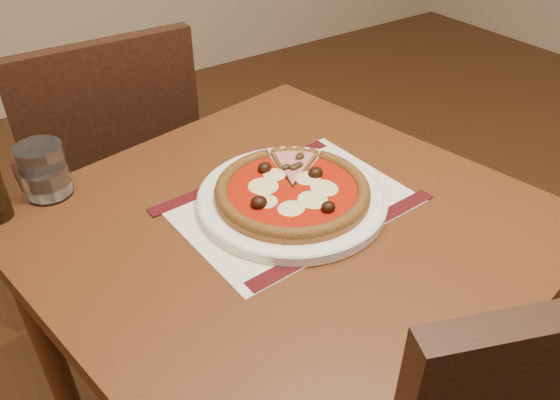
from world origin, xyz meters
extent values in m
cube|color=brown|center=(-0.57, 0.66, 0.73)|extent=(0.93, 0.93, 0.04)
cylinder|color=brown|center=(-0.17, 0.38, 0.35)|extent=(0.05, 0.05, 0.71)
cylinder|color=brown|center=(-0.98, 0.95, 0.35)|extent=(0.05, 0.05, 0.71)
cylinder|color=brown|center=(-0.29, 1.07, 0.35)|extent=(0.05, 0.05, 0.71)
cube|color=black|center=(-0.67, 1.44, 0.44)|extent=(0.44, 0.44, 0.04)
cylinder|color=black|center=(-0.48, 1.62, 0.21)|extent=(0.04, 0.04, 0.42)
cylinder|color=black|center=(-0.85, 1.62, 0.21)|extent=(0.04, 0.04, 0.42)
cylinder|color=black|center=(-0.49, 1.25, 0.21)|extent=(0.04, 0.04, 0.42)
cylinder|color=black|center=(-0.86, 1.25, 0.21)|extent=(0.04, 0.04, 0.42)
cube|color=black|center=(-0.67, 1.24, 0.69)|extent=(0.43, 0.05, 0.45)
cube|color=white|center=(-0.54, 0.69, 0.75)|extent=(0.41, 0.31, 0.00)
cylinder|color=white|center=(-0.54, 0.69, 0.76)|extent=(0.34, 0.34, 0.02)
cylinder|color=#8C5F21|center=(-0.54, 0.69, 0.78)|extent=(0.27, 0.27, 0.01)
torus|color=#945B20|center=(-0.54, 0.69, 0.78)|extent=(0.27, 0.27, 0.02)
cylinder|color=#A00E07|center=(-0.54, 0.69, 0.78)|extent=(0.23, 0.23, 0.00)
ellipsoid|color=#FFF0AB|center=(-0.54, 0.74, 0.79)|extent=(0.05, 0.04, 0.01)
ellipsoid|color=#FFF0AB|center=(-0.60, 0.75, 0.79)|extent=(0.05, 0.04, 0.01)
ellipsoid|color=#FFF0AB|center=(-0.59, 0.69, 0.79)|extent=(0.05, 0.04, 0.01)
ellipsoid|color=#FFF0AB|center=(-0.59, 0.63, 0.79)|extent=(0.05, 0.04, 0.01)
ellipsoid|color=#FFF0AB|center=(-0.53, 0.65, 0.79)|extent=(0.05, 0.04, 0.01)
ellipsoid|color=#FFF0AB|center=(-0.47, 0.65, 0.79)|extent=(0.05, 0.04, 0.01)
ellipsoid|color=#FFF0AB|center=(-0.49, 0.71, 0.79)|extent=(0.05, 0.04, 0.01)
ellipsoid|color=black|center=(-0.55, 0.75, 0.80)|extent=(0.03, 0.02, 0.02)
ellipsoid|color=black|center=(-0.63, 0.68, 0.80)|extent=(0.03, 0.02, 0.02)
ellipsoid|color=black|center=(-0.53, 0.64, 0.80)|extent=(0.03, 0.02, 0.02)
ellipsoid|color=black|center=(-0.45, 0.71, 0.80)|extent=(0.03, 0.02, 0.02)
ellipsoid|color=#382814|center=(-0.49, 0.74, 0.79)|extent=(0.02, 0.01, 0.01)
ellipsoid|color=#382814|center=(-0.47, 0.77, 0.79)|extent=(0.02, 0.01, 0.01)
ellipsoid|color=#382814|center=(-0.50, 0.74, 0.79)|extent=(0.02, 0.01, 0.01)
ellipsoid|color=#382814|center=(-0.48, 0.78, 0.79)|extent=(0.02, 0.01, 0.01)
ellipsoid|color=#382814|center=(-0.51, 0.75, 0.79)|extent=(0.02, 0.01, 0.01)
ellipsoid|color=#382814|center=(-0.49, 0.79, 0.79)|extent=(0.02, 0.01, 0.01)
cylinder|color=white|center=(-0.88, 0.97, 0.80)|extent=(0.10, 0.10, 0.10)
camera|label=1|loc=(-1.00, 0.06, 1.33)|focal=35.00mm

